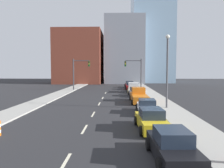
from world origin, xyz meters
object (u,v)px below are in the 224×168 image
object	(u,v)px
pickup_truck_orange	(139,96)
sedan_maroon	(129,85)
sedan_red	(130,86)
box_truck_tan	(134,88)
sedan_silver	(136,92)
sedan_yellow	(151,120)
street_lamp	(167,66)
sedan_black	(172,146)
traffic_signal_left	(78,70)
traffic_signal_right	(137,70)
sedan_white	(147,107)

from	to	relation	value
pickup_truck_orange	sedan_maroon	bearing A→B (deg)	89.67
sedan_red	box_truck_tan	bearing A→B (deg)	-87.22
sedan_silver	box_truck_tan	size ratio (longest dim) A/B	0.78
sedan_yellow	street_lamp	bearing A→B (deg)	68.17
sedan_red	sedan_maroon	xyz separation A→B (m)	(0.02, 5.09, 0.00)
sedan_black	box_truck_tan	distance (m)	30.86
sedan_black	sedan_yellow	world-z (taller)	sedan_yellow
sedan_red	sedan_silver	bearing A→B (deg)	-88.77
traffic_signal_left	sedan_black	size ratio (longest dim) A/B	1.49
street_lamp	sedan_red	size ratio (longest dim) A/B	1.90
pickup_truck_orange	box_truck_tan	world-z (taller)	pickup_truck_orange
traffic_signal_left	box_truck_tan	world-z (taller)	traffic_signal_left
pickup_truck_orange	box_truck_tan	size ratio (longest dim) A/B	1.09
pickup_truck_orange	sedan_red	size ratio (longest dim) A/B	1.50
pickup_truck_orange	sedan_silver	xyz separation A→B (m)	(0.05, 6.44, -0.12)
pickup_truck_orange	traffic_signal_left	bearing A→B (deg)	124.48
traffic_signal_left	sedan_black	world-z (taller)	traffic_signal_left
sedan_maroon	traffic_signal_right	bearing A→B (deg)	-85.29
box_truck_tan	sedan_white	bearing A→B (deg)	-86.68
sedan_maroon	traffic_signal_left	bearing A→B (deg)	-147.75
sedan_maroon	box_truck_tan	bearing A→B (deg)	-91.84
traffic_signal_left	sedan_red	bearing A→B (deg)	13.69
traffic_signal_right	sedan_black	size ratio (longest dim) A/B	1.49
traffic_signal_left	traffic_signal_right	distance (m)	11.97
traffic_signal_right	sedan_maroon	xyz separation A→B (m)	(-1.06, 7.74, -3.42)
box_truck_tan	pickup_truck_orange	bearing A→B (deg)	-87.31
box_truck_tan	street_lamp	bearing A→B (deg)	-78.60
pickup_truck_orange	sedan_yellow	bearing A→B (deg)	-91.98
traffic_signal_left	traffic_signal_right	bearing A→B (deg)	0.00
sedan_white	pickup_truck_orange	xyz separation A→B (m)	(-0.15, 7.26, 0.14)
traffic_signal_left	box_truck_tan	bearing A→B (deg)	-16.76
street_lamp	box_truck_tan	bearing A→B (deg)	98.20
sedan_white	sedan_maroon	world-z (taller)	sedan_maroon
sedan_yellow	sedan_maroon	distance (m)	36.76
sedan_silver	sedan_white	bearing A→B (deg)	-92.33
traffic_signal_right	sedan_silver	world-z (taller)	traffic_signal_right
sedan_yellow	sedan_red	world-z (taller)	sedan_yellow
traffic_signal_right	street_lamp	bearing A→B (deg)	-85.38
sedan_white	sedan_maroon	distance (m)	30.70
sedan_yellow	pickup_truck_orange	distance (m)	13.33
street_lamp	sedan_red	bearing A→B (deg)	96.75
traffic_signal_left	sedan_white	bearing A→B (deg)	-63.99
traffic_signal_left	sedan_white	size ratio (longest dim) A/B	1.44
sedan_yellow	pickup_truck_orange	world-z (taller)	pickup_truck_orange
street_lamp	sedan_white	size ratio (longest dim) A/B	1.78
street_lamp	sedan_red	world-z (taller)	street_lamp
sedan_black	sedan_maroon	bearing A→B (deg)	87.67
sedan_yellow	sedan_red	bearing A→B (deg)	86.96
traffic_signal_left	sedan_black	bearing A→B (deg)	-72.23
sedan_black	sedan_yellow	distance (m)	5.21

